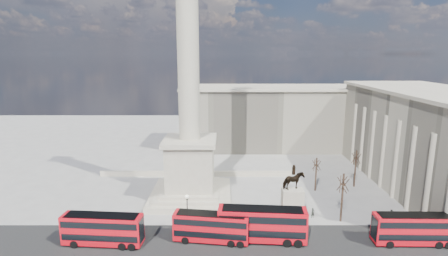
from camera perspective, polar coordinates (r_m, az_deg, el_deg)
ground at (r=59.36m, az=-5.85°, el=-13.06°), size 180.00×180.00×0.00m
asphalt_road at (r=50.20m, az=-1.07°, el=-17.97°), size 120.00×9.00×0.01m
nelsons_column at (r=60.02m, az=-5.64°, el=0.25°), size 14.00×14.00×49.85m
balustrade_wall at (r=73.92m, az=-4.61°, el=-7.43°), size 40.00×0.60×1.10m
building_east at (r=76.21m, az=30.88°, el=-1.67°), size 19.00×46.00×18.60m
building_northeast at (r=96.02m, az=8.45°, el=1.81°), size 51.00×17.00×16.60m
red_bus_a at (r=50.89m, az=-19.13°, el=-15.35°), size 10.79×3.30×4.31m
red_bus_b at (r=49.06m, az=-2.04°, el=-15.85°), size 10.39×3.69×4.12m
red_bus_c at (r=49.23m, az=6.32°, el=-15.34°), size 12.05×3.68×4.81m
red_bus_d at (r=54.68m, az=28.59°, el=-14.26°), size 10.50×2.65×4.24m
victorian_lamp at (r=50.67m, az=-6.01°, el=-13.33°), size 0.50×0.50×5.86m
equestrian_statue at (r=56.49m, az=11.12°, el=-11.27°), size 4.11×3.08×8.53m
bare_tree_near at (r=55.72m, az=18.91°, el=-8.35°), size 1.83×1.83×8.02m
bare_tree_mid at (r=66.89m, az=14.88°, el=-5.65°), size 1.76×1.76×6.69m
bare_tree_far at (r=70.99m, az=20.79°, el=-4.41°), size 1.86×1.86×7.60m
pedestrian_walking at (r=57.72m, az=14.30°, el=-13.28°), size 0.68×0.58×1.58m
pedestrian_standing at (r=60.89m, az=25.59°, el=-12.68°), size 0.96×0.82×1.74m
pedestrian_crossing at (r=59.33m, az=11.25°, el=-12.31°), size 1.01×1.08×1.78m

